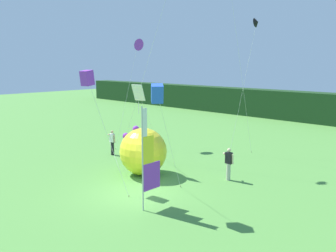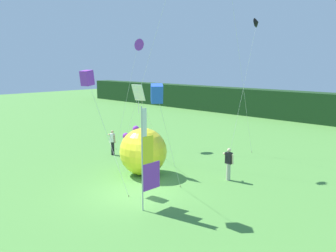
{
  "view_description": "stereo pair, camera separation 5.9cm",
  "coord_description": "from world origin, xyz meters",
  "views": [
    {
      "loc": [
        12.26,
        -10.31,
        6.14
      ],
      "look_at": [
        -0.91,
        3.26,
        2.73
      ],
      "focal_mm": 37.16,
      "sensor_mm": 36.0,
      "label": 1
    },
    {
      "loc": [
        12.3,
        -10.27,
        6.14
      ],
      "look_at": [
        -0.91,
        3.26,
        2.73
      ],
      "focal_mm": 37.16,
      "sensor_mm": 36.0,
      "label": 2
    }
  ],
  "objects": [
    {
      "name": "person_near_banner",
      "position": [
        -6.43,
        3.54,
        0.91
      ],
      "size": [
        0.55,
        0.48,
        1.7
      ],
      "color": "black",
      "rests_on": "ground"
    },
    {
      "name": "kite_black_delta_1",
      "position": [
        -0.58,
        11.65,
        8.85
      ],
      "size": [
        0.44,
        3.2,
        9.26
      ],
      "color": "brown",
      "rests_on": "ground"
    },
    {
      "name": "inflatable_balloon",
      "position": [
        -1.78,
        2.17,
        1.33
      ],
      "size": [
        2.64,
        2.64,
        2.73
      ],
      "color": "yellow",
      "rests_on": "ground"
    },
    {
      "name": "kite_white_diamond_3",
      "position": [
        -2.63,
        2.69,
        4.36
      ],
      "size": [
        1.07,
        3.03,
        4.99
      ],
      "color": "brown",
      "rests_on": "ground"
    },
    {
      "name": "ground_plane",
      "position": [
        0.0,
        0.0,
        0.0
      ],
      "size": [
        120.0,
        120.0,
        0.0
      ],
      "primitive_type": "plane",
      "color": "#518E3D"
    },
    {
      "name": "kite_blue_box_5",
      "position": [
        2.02,
        -0.38,
        4.91
      ],
      "size": [
        1.34,
        2.91,
        5.33
      ],
      "color": "brown",
      "rests_on": "ground"
    },
    {
      "name": "banner_flag",
      "position": [
        1.84,
        -0.79,
        2.13
      ],
      "size": [
        0.06,
        1.03,
        4.45
      ],
      "color": "#B7B7BC",
      "rests_on": "ground"
    },
    {
      "name": "distant_treeline",
      "position": [
        0.0,
        26.42,
        1.58
      ],
      "size": [
        80.0,
        2.4,
        3.15
      ],
      "primitive_type": "cube",
      "color": "#193819",
      "rests_on": "ground"
    },
    {
      "name": "kite_purple_box_0",
      "position": [
        -2.58,
        -0.72,
        5.42
      ],
      "size": [
        3.14,
        0.66,
        5.83
      ],
      "color": "brown",
      "rests_on": "ground"
    },
    {
      "name": "person_mid_field",
      "position": [
        2.21,
        4.67,
        0.93
      ],
      "size": [
        0.55,
        0.48,
        1.75
      ],
      "color": "#B7B2A3",
      "rests_on": "ground"
    },
    {
      "name": "kite_purple_delta_6",
      "position": [
        -7.78,
        7.1,
        7.51
      ],
      "size": [
        0.55,
        2.95,
        8.0
      ],
      "color": "brown",
      "rests_on": "ground"
    }
  ]
}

